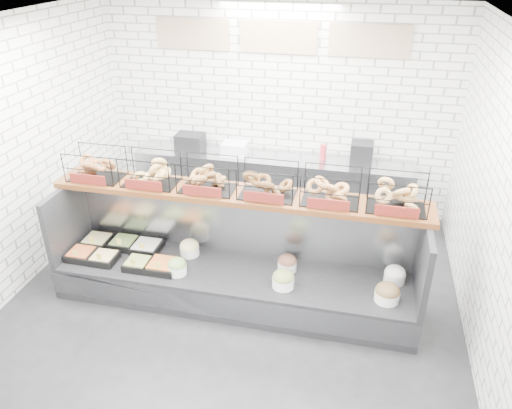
# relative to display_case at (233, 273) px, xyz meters

# --- Properties ---
(ground) EXTENTS (5.50, 5.50, 0.00)m
(ground) POSITION_rel_display_case_xyz_m (0.02, -0.34, -0.33)
(ground) COLOR black
(ground) RESTS_ON ground
(room_shell) EXTENTS (5.02, 5.51, 3.01)m
(room_shell) POSITION_rel_display_case_xyz_m (0.02, 0.26, 1.73)
(room_shell) COLOR white
(room_shell) RESTS_ON ground
(display_case) EXTENTS (4.00, 0.90, 1.20)m
(display_case) POSITION_rel_display_case_xyz_m (0.00, 0.00, 0.00)
(display_case) COLOR black
(display_case) RESTS_ON ground
(bagel_shelf) EXTENTS (4.10, 0.50, 0.40)m
(bagel_shelf) POSITION_rel_display_case_xyz_m (0.02, 0.17, 1.06)
(bagel_shelf) COLOR #46230F
(bagel_shelf) RESTS_ON display_case
(prep_counter) EXTENTS (4.00, 0.60, 1.20)m
(prep_counter) POSITION_rel_display_case_xyz_m (0.02, 2.09, 0.14)
(prep_counter) COLOR #93969B
(prep_counter) RESTS_ON ground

